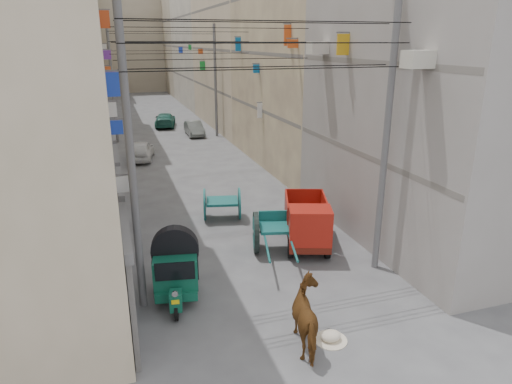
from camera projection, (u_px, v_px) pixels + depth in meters
name	position (u px, v px, depth m)	size (l,w,h in m)	color
building_row_left	(47.00, 46.00, 34.54)	(8.00, 62.00, 14.00)	#C6B196
building_row_right	(249.00, 45.00, 39.19)	(8.00, 62.00, 14.00)	gray
end_cap_building	(131.00, 43.00, 65.64)	(22.00, 10.00, 13.00)	tan
shutters_left	(121.00, 203.00, 15.84)	(0.18, 14.40, 2.88)	#454549
signboards	(180.00, 102.00, 26.56)	(8.22, 40.52, 5.67)	#CF4F1B
ac_units	(366.00, 20.00, 13.72)	(0.70, 6.55, 3.35)	#B8B4A5
utility_poles	(194.00, 102.00, 22.17)	(7.40, 22.20, 8.00)	#58585A
overhead_cables	(203.00, 43.00, 18.95)	(7.40, 22.52, 1.12)	black
auto_rickshaw	(176.00, 266.00, 12.58)	(1.56, 2.35, 1.60)	black
tonga_cart	(275.00, 231.00, 15.40)	(1.89, 3.31, 1.41)	black
mini_truck	(308.00, 226.00, 15.54)	(2.31, 3.39, 1.75)	black
second_cart	(222.00, 203.00, 18.22)	(1.70, 1.58, 1.29)	#135654
feed_sack	(331.00, 336.00, 10.93)	(0.50, 0.40, 0.25)	beige
horse	(311.00, 318.00, 10.55)	(0.82, 1.81, 1.53)	brown
distant_car_white	(141.00, 150.00, 27.45)	(1.37, 3.40, 1.16)	silver
distant_car_grey	(194.00, 128.00, 34.51)	(1.13, 3.23, 1.06)	#525754
distant_car_green	(165.00, 120.00, 38.07)	(1.58, 3.88, 1.13)	#1F5B4D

